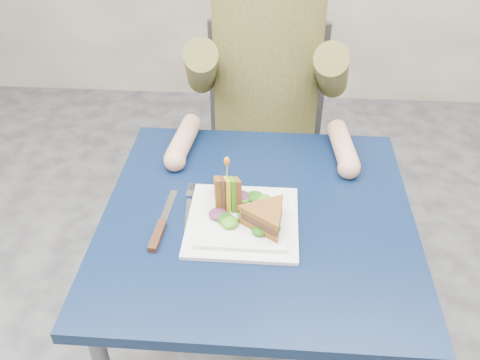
# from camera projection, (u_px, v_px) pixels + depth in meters

# --- Properties ---
(table) EXTENTS (0.75, 0.75, 0.73)m
(table) POSITION_uv_depth(u_px,v_px,m) (257.00, 237.00, 1.28)
(table) COLOR black
(table) RESTS_ON ground
(chair) EXTENTS (0.42, 0.40, 0.93)m
(chair) POSITION_uv_depth(u_px,v_px,m) (265.00, 135.00, 1.87)
(chair) COLOR #47474C
(chair) RESTS_ON ground
(diner) EXTENTS (0.54, 0.59, 0.74)m
(diner) POSITION_uv_depth(u_px,v_px,m) (267.00, 51.00, 1.55)
(diner) COLOR brown
(diner) RESTS_ON chair
(plate) EXTENTS (0.26, 0.26, 0.02)m
(plate) POSITION_uv_depth(u_px,v_px,m) (243.00, 220.00, 1.20)
(plate) COLOR white
(plate) RESTS_ON table
(sandwich_flat) EXTENTS (0.18, 0.18, 0.05)m
(sandwich_flat) POSITION_uv_depth(u_px,v_px,m) (266.00, 217.00, 1.15)
(sandwich_flat) COLOR brown
(sandwich_flat) RESTS_ON plate
(sandwich_upright) EXTENTS (0.08, 0.13, 0.13)m
(sandwich_upright) POSITION_uv_depth(u_px,v_px,m) (227.00, 193.00, 1.21)
(sandwich_upright) COLOR brown
(sandwich_upright) RESTS_ON plate
(fork) EXTENTS (0.03, 0.18, 0.01)m
(fork) POSITION_uv_depth(u_px,v_px,m) (189.00, 207.00, 1.25)
(fork) COLOR silver
(fork) RESTS_ON table
(knife) EXTENTS (0.03, 0.22, 0.02)m
(knife) POSITION_uv_depth(u_px,v_px,m) (159.00, 230.00, 1.17)
(knife) COLOR silver
(knife) RESTS_ON table
(toothpick) EXTENTS (0.01, 0.01, 0.06)m
(toothpick) POSITION_uv_depth(u_px,v_px,m) (227.00, 171.00, 1.17)
(toothpick) COLOR tan
(toothpick) RESTS_ON sandwich_upright
(toothpick_frill) EXTENTS (0.01, 0.01, 0.02)m
(toothpick_frill) POSITION_uv_depth(u_px,v_px,m) (227.00, 161.00, 1.15)
(toothpick_frill) COLOR orange
(toothpick_frill) RESTS_ON sandwich_upright
(lettuce_spill) EXTENTS (0.15, 0.13, 0.02)m
(lettuce_spill) POSITION_uv_depth(u_px,v_px,m) (245.00, 211.00, 1.19)
(lettuce_spill) COLOR #337A14
(lettuce_spill) RESTS_ON plate
(onion_ring) EXTENTS (0.04, 0.04, 0.02)m
(onion_ring) POSITION_uv_depth(u_px,v_px,m) (249.00, 211.00, 1.18)
(onion_ring) COLOR #9E4C7A
(onion_ring) RESTS_ON plate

